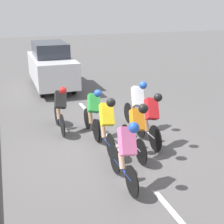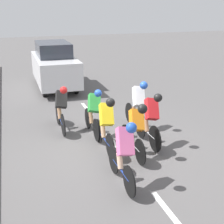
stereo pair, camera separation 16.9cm
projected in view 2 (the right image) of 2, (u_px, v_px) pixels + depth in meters
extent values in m
plane|color=#565454|center=(115.00, 144.00, 8.68)|extent=(60.00, 60.00, 0.00)
cube|color=white|center=(170.00, 213.00, 5.83)|extent=(0.12, 1.40, 0.01)
cube|color=white|center=(115.00, 144.00, 8.69)|extent=(0.12, 1.40, 0.01)
cube|color=white|center=(87.00, 109.00, 11.55)|extent=(0.12, 1.40, 0.01)
cylinder|color=black|center=(58.00, 114.00, 10.00)|extent=(0.03, 0.67, 0.67)
cylinder|color=black|center=(63.00, 125.00, 9.11)|extent=(0.03, 0.67, 0.67)
cylinder|color=navy|center=(60.00, 119.00, 9.55)|extent=(0.04, 0.99, 0.04)
cylinder|color=navy|center=(59.00, 111.00, 9.64)|extent=(0.04, 0.04, 0.42)
cylinder|color=#1999D8|center=(60.00, 116.00, 9.56)|extent=(0.07, 0.07, 0.16)
cylinder|color=tan|center=(60.00, 113.00, 9.56)|extent=(0.12, 0.23, 0.36)
cube|color=black|center=(61.00, 99.00, 9.26)|extent=(0.42, 0.45, 0.58)
sphere|color=red|center=(64.00, 90.00, 8.96)|extent=(0.22, 0.22, 0.22)
cylinder|color=black|center=(126.00, 136.00, 8.37)|extent=(0.03, 0.65, 0.65)
cylinder|color=black|center=(140.00, 152.00, 7.50)|extent=(0.03, 0.65, 0.65)
cylinder|color=#B7B7BC|center=(132.00, 144.00, 7.93)|extent=(0.04, 0.98, 0.04)
cylinder|color=#B7B7BC|center=(130.00, 134.00, 8.02)|extent=(0.04, 0.04, 0.42)
cylinder|color=#1999D8|center=(132.00, 139.00, 7.95)|extent=(0.07, 0.07, 0.16)
cylinder|color=#9E704C|center=(132.00, 136.00, 7.94)|extent=(0.12, 0.23, 0.36)
cube|color=orange|center=(137.00, 120.00, 7.63)|extent=(0.42, 0.46, 0.59)
sphere|color=black|center=(143.00, 109.00, 7.33)|extent=(0.24, 0.24, 0.24)
cylinder|color=black|center=(99.00, 131.00, 8.70)|extent=(0.03, 0.67, 0.67)
cylinder|color=black|center=(110.00, 146.00, 7.77)|extent=(0.03, 0.67, 0.67)
cylinder|color=navy|center=(104.00, 138.00, 8.23)|extent=(0.04, 1.04, 0.04)
cylinder|color=navy|center=(102.00, 128.00, 8.33)|extent=(0.04, 0.04, 0.42)
cylinder|color=#1999D8|center=(103.00, 134.00, 8.25)|extent=(0.07, 0.07, 0.16)
cylinder|color=#DBAD84|center=(103.00, 131.00, 8.24)|extent=(0.12, 0.23, 0.36)
cube|color=yellow|center=(106.00, 114.00, 7.92)|extent=(0.39, 0.49, 0.61)
sphere|color=black|center=(110.00, 102.00, 7.61)|extent=(0.23, 0.23, 0.23)
cylinder|color=black|center=(129.00, 113.00, 10.11)|extent=(0.03, 0.67, 0.67)
cylinder|color=black|center=(141.00, 123.00, 9.25)|extent=(0.03, 0.67, 0.67)
cylinder|color=navy|center=(135.00, 118.00, 9.68)|extent=(0.04, 0.97, 0.04)
cylinder|color=navy|center=(133.00, 110.00, 9.76)|extent=(0.04, 0.04, 0.42)
cylinder|color=#1999D8|center=(134.00, 114.00, 9.69)|extent=(0.07, 0.07, 0.16)
cylinder|color=#9E704C|center=(134.00, 112.00, 9.68)|extent=(0.12, 0.23, 0.36)
cube|color=white|center=(139.00, 97.00, 9.37)|extent=(0.43, 0.51, 0.66)
sphere|color=blue|center=(144.00, 85.00, 9.06)|extent=(0.23, 0.23, 0.23)
cylinder|color=black|center=(114.00, 159.00, 7.14)|extent=(0.03, 0.66, 0.66)
cylinder|color=black|center=(129.00, 182.00, 6.25)|extent=(0.03, 0.66, 0.66)
cylinder|color=navy|center=(121.00, 170.00, 6.70)|extent=(0.04, 0.99, 0.04)
cylinder|color=navy|center=(118.00, 157.00, 6.78)|extent=(0.04, 0.04, 0.42)
cylinder|color=green|center=(120.00, 165.00, 6.71)|extent=(0.07, 0.07, 0.16)
cylinder|color=beige|center=(120.00, 161.00, 6.70)|extent=(0.12, 0.23, 0.36)
cube|color=pink|center=(125.00, 141.00, 6.39)|extent=(0.41, 0.50, 0.63)
sphere|color=blue|center=(131.00, 128.00, 6.07)|extent=(0.22, 0.22, 0.22)
cylinder|color=black|center=(140.00, 126.00, 9.00)|extent=(0.03, 0.71, 0.71)
cylinder|color=black|center=(155.00, 139.00, 8.14)|extent=(0.03, 0.71, 0.71)
cylinder|color=#B7B7BC|center=(147.00, 132.00, 8.57)|extent=(0.04, 0.96, 0.04)
cylinder|color=#B7B7BC|center=(145.00, 123.00, 8.65)|extent=(0.04, 0.04, 0.42)
cylinder|color=white|center=(147.00, 128.00, 8.58)|extent=(0.07, 0.07, 0.16)
cylinder|color=tan|center=(146.00, 125.00, 8.57)|extent=(0.12, 0.23, 0.36)
cube|color=red|center=(152.00, 109.00, 8.26)|extent=(0.43, 0.49, 0.63)
sphere|color=black|center=(158.00, 98.00, 7.96)|extent=(0.22, 0.22, 0.22)
cylinder|color=black|center=(88.00, 118.00, 9.67)|extent=(0.03, 0.65, 0.65)
cylinder|color=black|center=(96.00, 130.00, 8.79)|extent=(0.03, 0.65, 0.65)
cylinder|color=black|center=(92.00, 124.00, 9.23)|extent=(0.04, 0.99, 0.04)
cylinder|color=black|center=(90.00, 115.00, 9.31)|extent=(0.04, 0.04, 0.42)
cylinder|color=yellow|center=(91.00, 120.00, 9.24)|extent=(0.07, 0.07, 0.16)
cylinder|color=tan|center=(91.00, 117.00, 9.23)|extent=(0.12, 0.23, 0.36)
cube|color=green|center=(94.00, 103.00, 8.93)|extent=(0.43, 0.46, 0.60)
sphere|color=blue|center=(98.00, 93.00, 8.64)|extent=(0.21, 0.21, 0.21)
cylinder|color=black|center=(76.00, 86.00, 13.37)|extent=(0.14, 0.64, 0.64)
cylinder|color=black|center=(44.00, 89.00, 12.97)|extent=(0.14, 0.64, 0.64)
cylinder|color=black|center=(65.00, 74.00, 15.60)|extent=(0.14, 0.64, 0.64)
cylinder|color=black|center=(38.00, 76.00, 15.20)|extent=(0.14, 0.64, 0.64)
cube|color=silver|center=(55.00, 69.00, 14.10)|extent=(1.70, 4.02, 1.11)
cube|color=#2D333D|center=(53.00, 49.00, 13.99)|extent=(1.39, 2.21, 0.61)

